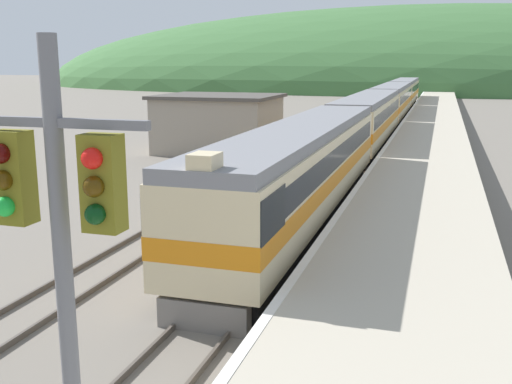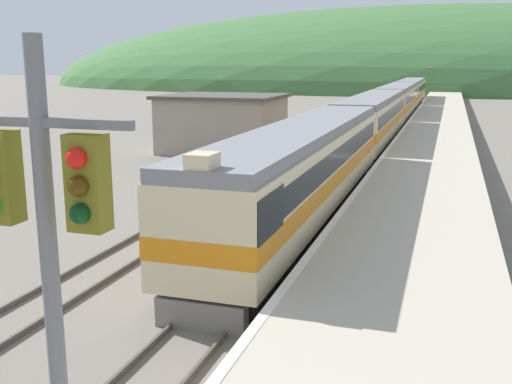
{
  "view_description": "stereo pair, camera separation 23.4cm",
  "coord_description": "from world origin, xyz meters",
  "px_view_note": "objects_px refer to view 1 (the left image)",
  "views": [
    {
      "loc": [
        5.25,
        -2.3,
        6.45
      ],
      "look_at": [
        -0.29,
        15.62,
        2.36
      ],
      "focal_mm": 42.0,
      "sensor_mm": 36.0,
      "label": 1
    },
    {
      "loc": [
        5.48,
        -2.23,
        6.45
      ],
      "look_at": [
        -0.29,
        15.62,
        2.36
      ],
      "focal_mm": 42.0,
      "sensor_mm": 36.0,
      "label": 2
    }
  ],
  "objects_px": {
    "carriage_second": "(368,120)",
    "signal_mast_main": "(61,256)",
    "carriage_third": "(392,102)",
    "carriage_fourth": "(405,92)",
    "express_train_lead_car": "(301,170)"
  },
  "relations": [
    {
      "from": "carriage_second",
      "to": "signal_mast_main",
      "type": "height_order",
      "value": "signal_mast_main"
    },
    {
      "from": "carriage_second",
      "to": "signal_mast_main",
      "type": "distance_m",
      "value": 40.48
    },
    {
      "from": "carriage_second",
      "to": "carriage_third",
      "type": "distance_m",
      "value": 21.86
    },
    {
      "from": "carriage_third",
      "to": "signal_mast_main",
      "type": "height_order",
      "value": "signal_mast_main"
    },
    {
      "from": "carriage_fourth",
      "to": "express_train_lead_car",
      "type": "bearing_deg",
      "value": -90.0
    },
    {
      "from": "signal_mast_main",
      "to": "carriage_fourth",
      "type": "bearing_deg",
      "value": 90.96
    },
    {
      "from": "express_train_lead_car",
      "to": "carriage_second",
      "type": "bearing_deg",
      "value": 90.0
    },
    {
      "from": "carriage_second",
      "to": "signal_mast_main",
      "type": "bearing_deg",
      "value": -88.0
    },
    {
      "from": "carriage_second",
      "to": "carriage_third",
      "type": "xyz_separation_m",
      "value": [
        0.0,
        21.86,
        0.0
      ]
    },
    {
      "from": "carriage_second",
      "to": "carriage_fourth",
      "type": "relative_size",
      "value": 1.0
    },
    {
      "from": "express_train_lead_car",
      "to": "carriage_third",
      "type": "xyz_separation_m",
      "value": [
        0.0,
        44.39,
        -0.01
      ]
    },
    {
      "from": "express_train_lead_car",
      "to": "carriage_second",
      "type": "distance_m",
      "value": 22.53
    },
    {
      "from": "signal_mast_main",
      "to": "carriage_third",
      "type": "bearing_deg",
      "value": 91.3
    },
    {
      "from": "carriage_second",
      "to": "signal_mast_main",
      "type": "xyz_separation_m",
      "value": [
        1.41,
        -40.4,
        2.22
      ]
    },
    {
      "from": "carriage_second",
      "to": "carriage_fourth",
      "type": "distance_m",
      "value": 43.72
    }
  ]
}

